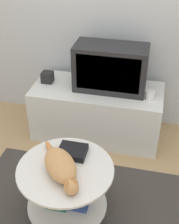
# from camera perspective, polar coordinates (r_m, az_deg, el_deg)

# --- Properties ---
(ground_plane) EXTENTS (12.00, 12.00, 0.00)m
(ground_plane) POSITION_cam_1_polar(r_m,az_deg,el_deg) (2.52, -3.10, -18.56)
(ground_plane) COLOR tan
(rug) EXTENTS (1.67, 1.22, 0.02)m
(rug) POSITION_cam_1_polar(r_m,az_deg,el_deg) (2.51, -3.11, -18.42)
(rug) COLOR #3D3833
(rug) RESTS_ON ground_plane
(tv_stand) EXTENTS (1.25, 0.56, 0.53)m
(tv_stand) POSITION_cam_1_polar(r_m,az_deg,el_deg) (3.11, 1.38, 0.07)
(tv_stand) COLOR silver
(tv_stand) RESTS_ON ground_plane
(tv) EXTENTS (0.66, 0.32, 0.43)m
(tv) POSITION_cam_1_polar(r_m,az_deg,el_deg) (2.89, 3.88, 8.05)
(tv) COLOR #232326
(tv) RESTS_ON tv_stand
(speaker) EXTENTS (0.10, 0.10, 0.10)m
(speaker) POSITION_cam_1_polar(r_m,az_deg,el_deg) (3.10, -7.70, 6.35)
(speaker) COLOR black
(speaker) RESTS_ON tv_stand
(mug) EXTENTS (0.08, 0.08, 0.08)m
(mug) POSITION_cam_1_polar(r_m,az_deg,el_deg) (2.85, 11.05, 3.10)
(mug) COLOR white
(mug) RESTS_ON tv_stand
(coffee_table) EXTENTS (0.67, 0.67, 0.47)m
(coffee_table) POSITION_cam_1_polar(r_m,az_deg,el_deg) (2.30, -4.18, -13.49)
(coffee_table) COLOR #B2B2B7
(coffee_table) RESTS_ON rug
(dvd_box) EXTENTS (0.20, 0.17, 0.05)m
(dvd_box) POSITION_cam_1_polar(r_m,az_deg,el_deg) (2.26, -3.13, -7.20)
(dvd_box) COLOR black
(dvd_box) RESTS_ON coffee_table
(cat) EXTENTS (0.39, 0.47, 0.13)m
(cat) POSITION_cam_1_polar(r_m,az_deg,el_deg) (2.09, -5.25, -9.87)
(cat) COLOR tan
(cat) RESTS_ON coffee_table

